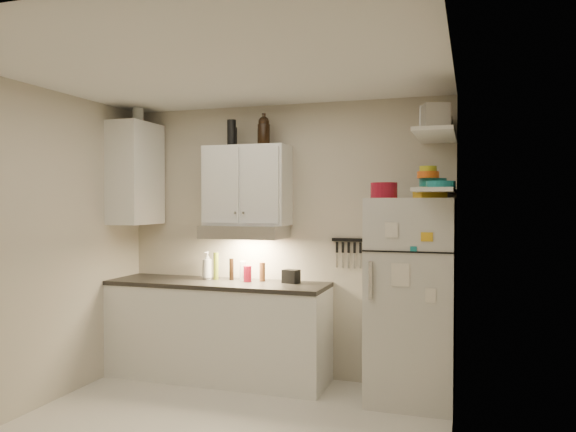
% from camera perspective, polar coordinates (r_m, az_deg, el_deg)
% --- Properties ---
extents(ceiling, '(3.20, 3.00, 0.02)m').
position_cam_1_polar(ceiling, '(4.10, -7.51, 14.71)').
color(ceiling, white).
rests_on(ceiling, ground).
extents(back_wall, '(3.20, 0.02, 2.60)m').
position_cam_1_polar(back_wall, '(5.40, -0.50, -2.49)').
color(back_wall, '#BEB6A2').
rests_on(back_wall, ground).
extents(left_wall, '(0.02, 3.00, 2.60)m').
position_cam_1_polar(left_wall, '(4.92, -24.63, -2.99)').
color(left_wall, '#BEB6A2').
rests_on(left_wall, ground).
extents(right_wall, '(0.02, 3.00, 2.60)m').
position_cam_1_polar(right_wall, '(3.62, 16.28, -4.44)').
color(right_wall, '#BEB6A2').
rests_on(right_wall, ground).
extents(base_cabinet, '(2.10, 0.60, 0.88)m').
position_cam_1_polar(base_cabinet, '(5.45, -7.17, -11.61)').
color(base_cabinet, white).
rests_on(base_cabinet, floor).
extents(countertop, '(2.10, 0.62, 0.04)m').
position_cam_1_polar(countertop, '(5.37, -7.19, -6.82)').
color(countertop, '#272421').
rests_on(countertop, base_cabinet).
extents(upper_cabinet, '(0.80, 0.33, 0.75)m').
position_cam_1_polar(upper_cabinet, '(5.34, -4.16, 3.10)').
color(upper_cabinet, white).
rests_on(upper_cabinet, back_wall).
extents(side_cabinet, '(0.33, 0.55, 1.00)m').
position_cam_1_polar(side_cabinet, '(5.75, -15.23, 4.18)').
color(side_cabinet, white).
rests_on(side_cabinet, left_wall).
extents(range_hood, '(0.76, 0.46, 0.12)m').
position_cam_1_polar(range_hood, '(5.28, -4.42, -1.60)').
color(range_hood, silver).
rests_on(range_hood, back_wall).
extents(fridge, '(0.70, 0.68, 1.70)m').
position_cam_1_polar(fridge, '(4.85, 12.41, -8.32)').
color(fridge, silver).
rests_on(fridge, floor).
extents(shelf_hi, '(0.30, 0.95, 0.03)m').
position_cam_1_polar(shelf_hi, '(4.66, 14.79, 7.94)').
color(shelf_hi, white).
rests_on(shelf_hi, right_wall).
extents(shelf_lo, '(0.30, 0.95, 0.03)m').
position_cam_1_polar(shelf_lo, '(4.63, 14.76, 2.52)').
color(shelf_lo, white).
rests_on(shelf_lo, right_wall).
extents(knife_strip, '(0.42, 0.02, 0.03)m').
position_cam_1_polar(knife_strip, '(5.20, 6.75, -2.43)').
color(knife_strip, black).
rests_on(knife_strip, back_wall).
extents(dutch_oven, '(0.29, 0.29, 0.13)m').
position_cam_1_polar(dutch_oven, '(4.66, 9.72, 2.58)').
color(dutch_oven, maroon).
rests_on(dutch_oven, fridge).
extents(book_stack, '(0.28, 0.31, 0.09)m').
position_cam_1_polar(book_stack, '(4.65, 14.19, 2.31)').
color(book_stack, gold).
rests_on(book_stack, fridge).
extents(spice_jar, '(0.06, 0.06, 0.09)m').
position_cam_1_polar(spice_jar, '(4.68, 13.25, 2.35)').
color(spice_jar, silver).
rests_on(spice_jar, fridge).
extents(stock_pot, '(0.29, 0.29, 0.18)m').
position_cam_1_polar(stock_pot, '(5.00, 14.96, 8.69)').
color(stock_pot, silver).
rests_on(stock_pot, shelf_hi).
extents(tin_a, '(0.23, 0.22, 0.21)m').
position_cam_1_polar(tin_a, '(4.62, 14.75, 9.48)').
color(tin_a, '#AAAAAD').
rests_on(tin_a, shelf_hi).
extents(tin_b, '(0.23, 0.23, 0.18)m').
position_cam_1_polar(tin_b, '(4.39, 14.73, 9.75)').
color(tin_b, '#AAAAAD').
rests_on(tin_b, shelf_hi).
extents(bowl_teal, '(0.22, 0.22, 0.09)m').
position_cam_1_polar(bowl_teal, '(4.83, 14.50, 3.18)').
color(bowl_teal, teal).
rests_on(bowl_teal, shelf_lo).
extents(bowl_orange, '(0.18, 0.18, 0.05)m').
position_cam_1_polar(bowl_orange, '(4.77, 14.04, 4.08)').
color(bowl_orange, orange).
rests_on(bowl_orange, bowl_teal).
extents(bowl_yellow, '(0.14, 0.14, 0.04)m').
position_cam_1_polar(bowl_yellow, '(4.77, 14.04, 4.67)').
color(bowl_yellow, gold).
rests_on(bowl_yellow, bowl_orange).
extents(plates, '(0.27, 0.27, 0.06)m').
position_cam_1_polar(plates, '(4.57, 15.25, 3.08)').
color(plates, teal).
rests_on(plates, shelf_lo).
extents(growler_a, '(0.12, 0.12, 0.23)m').
position_cam_1_polar(growler_a, '(5.37, -2.61, 8.33)').
color(growler_a, black).
rests_on(growler_a, upper_cabinet).
extents(growler_b, '(0.14, 0.14, 0.27)m').
position_cam_1_polar(growler_b, '(5.26, -2.48, 8.70)').
color(growler_b, black).
rests_on(growler_b, upper_cabinet).
extents(thermos_a, '(0.11, 0.11, 0.24)m').
position_cam_1_polar(thermos_a, '(5.36, -5.75, 8.41)').
color(thermos_a, black).
rests_on(thermos_a, upper_cabinet).
extents(thermos_b, '(0.08, 0.08, 0.19)m').
position_cam_1_polar(thermos_b, '(5.48, -5.53, 7.97)').
color(thermos_b, black).
rests_on(thermos_b, upper_cabinet).
extents(side_jar, '(0.15, 0.15, 0.15)m').
position_cam_1_polar(side_jar, '(5.82, -15.00, 9.83)').
color(side_jar, silver).
rests_on(side_jar, side_cabinet).
extents(soap_bottle, '(0.13, 0.13, 0.30)m').
position_cam_1_polar(soap_bottle, '(5.50, -8.20, -4.83)').
color(soap_bottle, white).
rests_on(soap_bottle, countertop).
extents(pepper_mill, '(0.07, 0.07, 0.18)m').
position_cam_1_polar(pepper_mill, '(5.33, -2.63, -5.69)').
color(pepper_mill, brown).
rests_on(pepper_mill, countertop).
extents(oil_bottle, '(0.05, 0.05, 0.26)m').
position_cam_1_polar(oil_bottle, '(5.48, -7.33, -5.06)').
color(oil_bottle, olive).
rests_on(oil_bottle, countertop).
extents(vinegar_bottle, '(0.05, 0.05, 0.21)m').
position_cam_1_polar(vinegar_bottle, '(5.43, -5.76, -5.40)').
color(vinegar_bottle, black).
rests_on(vinegar_bottle, countertop).
extents(clear_bottle, '(0.08, 0.08, 0.19)m').
position_cam_1_polar(clear_bottle, '(5.38, -4.61, -5.58)').
color(clear_bottle, silver).
rests_on(clear_bottle, countertop).
extents(red_jar, '(0.08, 0.08, 0.15)m').
position_cam_1_polar(red_jar, '(5.29, -4.13, -5.88)').
color(red_jar, maroon).
rests_on(red_jar, countertop).
extents(caddy, '(0.17, 0.14, 0.12)m').
position_cam_1_polar(caddy, '(5.20, 0.31, -6.16)').
color(caddy, black).
rests_on(caddy, countertop).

